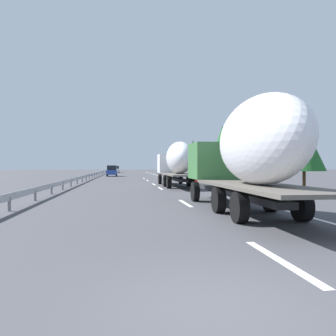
{
  "coord_description": "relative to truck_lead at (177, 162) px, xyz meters",
  "views": [
    {
      "loc": [
        -4.2,
        1.29,
        1.88
      ],
      "look_at": [
        25.8,
        -2.76,
        1.7
      ],
      "focal_mm": 35.37,
      "sensor_mm": 36.0,
      "label": 1
    }
  ],
  "objects": [
    {
      "name": "truck_lead",
      "position": [
        0.0,
        0.0,
        0.0
      ],
      "size": [
        12.58,
        2.55,
        4.02
      ],
      "color": "silver",
      "rests_on": "ground_plane"
    },
    {
      "name": "lane_stripe_2",
      "position": [
        -2.44,
        1.8,
        -2.29
      ],
      "size": [
        3.2,
        0.2,
        0.01
      ],
      "primitive_type": "cube",
      "color": "white",
      "rests_on": "ground_plane"
    },
    {
      "name": "ground_plane",
      "position": [
        14.11,
        3.6,
        -2.3
      ],
      "size": [
        260.0,
        260.0,
        0.0
      ],
      "primitive_type": "plane",
      "color": "#424247"
    },
    {
      "name": "lane_stripe_4",
      "position": [
        12.72,
        1.8,
        -2.29
      ],
      "size": [
        3.2,
        0.2,
        0.01
      ],
      "primitive_type": "cube",
      "color": "white",
      "rests_on": "ground_plane"
    },
    {
      "name": "guardrail_median",
      "position": [
        17.11,
        9.6,
        -1.72
      ],
      "size": [
        94.0,
        0.1,
        0.76
      ],
      "color": "#9EA0A5",
      "rests_on": "ground_plane"
    },
    {
      "name": "lane_stripe_3",
      "position": [
        3.62,
        1.8,
        -2.29
      ],
      "size": [
        3.2,
        0.2,
        0.01
      ],
      "primitive_type": "cube",
      "color": "white",
      "rests_on": "ground_plane"
    },
    {
      "name": "lane_stripe_0",
      "position": [
        -23.89,
        1.8,
        -2.29
      ],
      "size": [
        3.2,
        0.2,
        0.01
      ],
      "primitive_type": "cube",
      "color": "white",
      "rests_on": "ground_plane"
    },
    {
      "name": "truck_trailing",
      "position": [
        -17.44,
        0.0,
        0.19
      ],
      "size": [
        12.33,
        2.55,
        4.42
      ],
      "color": "#387038",
      "rests_on": "ground_plane"
    },
    {
      "name": "tree_2",
      "position": [
        29.74,
        -7.83,
        1.68
      ],
      "size": [
        2.45,
        2.45,
        6.74
      ],
      "color": "#472D19",
      "rests_on": "ground_plane"
    },
    {
      "name": "car_blue_sedan",
      "position": [
        30.96,
        6.97,
        -1.31
      ],
      "size": [
        4.14,
        1.88,
        1.99
      ],
      "color": "#28479E",
      "rests_on": "ground_plane"
    },
    {
      "name": "tree_1",
      "position": [
        11.39,
        -7.84,
        2.07
      ],
      "size": [
        3.88,
        3.88,
        7.09
      ],
      "color": "#472D19",
      "rests_on": "ground_plane"
    },
    {
      "name": "tree_0",
      "position": [
        -5.76,
        -9.22,
        1.05
      ],
      "size": [
        3.27,
        3.27,
        5.2
      ],
      "color": "#472D19",
      "rests_on": "ground_plane"
    },
    {
      "name": "lane_stripe_5",
      "position": [
        19.99,
        1.8,
        -2.29
      ],
      "size": [
        3.2,
        0.2,
        0.01
      ],
      "primitive_type": "cube",
      "color": "white",
      "rests_on": "ground_plane"
    },
    {
      "name": "car_white_van",
      "position": [
        62.69,
        6.91,
        -1.34
      ],
      "size": [
        4.63,
        1.81,
        1.91
      ],
      "color": "white",
      "rests_on": "ground_plane"
    },
    {
      "name": "edge_line_right",
      "position": [
        19.11,
        -1.9,
        -2.29
      ],
      "size": [
        110.0,
        0.2,
        0.01
      ],
      "primitive_type": "cube",
      "color": "white",
      "rests_on": "ground_plane"
    },
    {
      "name": "lane_stripe_1",
      "position": [
        -13.7,
        1.8,
        -2.29
      ],
      "size": [
        3.2,
        0.2,
        0.01
      ],
      "primitive_type": "cube",
      "color": "white",
      "rests_on": "ground_plane"
    },
    {
      "name": "road_sign",
      "position": [
        22.13,
        -3.1,
        0.08
      ],
      "size": [
        0.1,
        0.9,
        3.45
      ],
      "color": "gray",
      "rests_on": "ground_plane"
    }
  ]
}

